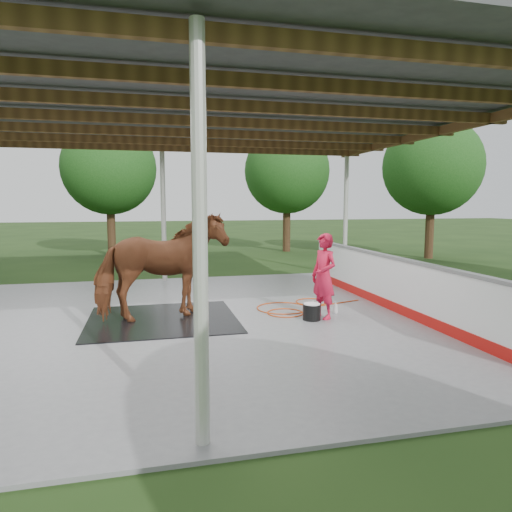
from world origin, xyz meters
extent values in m
plane|color=#1E3814|center=(0.00, 0.00, 0.00)|extent=(100.00, 100.00, 0.00)
cube|color=slate|center=(0.00, 0.00, 0.03)|extent=(12.00, 10.00, 0.05)
cylinder|color=beige|center=(0.00, -4.70, 1.98)|extent=(0.14, 0.14, 3.85)
cylinder|color=beige|center=(0.00, 4.70, 1.98)|extent=(0.14, 0.14, 3.85)
cylinder|color=beige|center=(5.70, 4.70, 1.98)|extent=(0.14, 0.14, 3.85)
cube|color=brown|center=(0.00, -4.50, 3.85)|extent=(12.00, 0.10, 0.18)
cube|color=brown|center=(0.00, -3.00, 3.85)|extent=(12.00, 0.10, 0.18)
cube|color=brown|center=(0.00, -1.50, 3.85)|extent=(12.00, 0.10, 0.18)
cube|color=brown|center=(0.00, 0.00, 3.85)|extent=(12.00, 0.10, 0.18)
cube|color=brown|center=(0.00, 1.50, 3.85)|extent=(12.00, 0.10, 0.18)
cube|color=brown|center=(0.00, 3.00, 3.85)|extent=(12.00, 0.10, 0.18)
cube|color=brown|center=(0.00, 4.50, 3.85)|extent=(12.00, 0.10, 0.18)
cube|color=brown|center=(5.70, 0.00, 3.85)|extent=(0.12, 10.00, 0.18)
cube|color=#38383A|center=(0.00, 0.00, 4.05)|extent=(12.60, 10.60, 0.10)
cube|color=red|center=(4.59, 0.00, 0.15)|extent=(0.14, 8.00, 0.20)
cube|color=white|center=(4.60, 0.00, 0.65)|extent=(0.12, 8.00, 1.00)
cube|color=slate|center=(4.60, 0.00, 1.17)|extent=(0.16, 8.00, 0.06)
cylinder|color=#382314|center=(-2.00, 12.00, 1.10)|extent=(0.36, 0.36, 2.20)
sphere|color=#194714|center=(-2.00, 12.00, 3.80)|extent=(4.00, 4.00, 4.00)
cylinder|color=#382314|center=(6.00, 12.00, 1.10)|extent=(0.36, 0.36, 2.20)
sphere|color=#194714|center=(6.00, 12.00, 3.80)|extent=(4.00, 4.00, 4.00)
cylinder|color=#382314|center=(11.00, 8.00, 1.10)|extent=(0.36, 0.36, 2.20)
sphere|color=#194714|center=(11.00, 8.00, 3.80)|extent=(4.00, 4.00, 4.00)
cube|color=black|center=(-0.22, 0.07, 0.06)|extent=(2.83, 2.66, 0.02)
imported|color=brown|center=(-0.22, 0.07, 1.10)|extent=(2.65, 1.70, 2.06)
imported|color=red|center=(2.89, -0.51, 0.89)|extent=(0.58, 0.71, 1.68)
cylinder|color=black|center=(2.61, -0.61, 0.20)|extent=(0.35, 0.35, 0.31)
cylinder|color=white|center=(2.61, -0.61, 0.36)|extent=(0.32, 0.32, 0.03)
imported|color=silver|center=(3.27, -0.25, 0.18)|extent=(0.12, 0.12, 0.26)
imported|color=#338CD8|center=(2.92, 0.15, 0.15)|extent=(0.13, 0.13, 0.20)
torus|color=#B53D0C|center=(2.33, 0.44, 0.06)|extent=(1.12, 1.12, 0.02)
torus|color=#B53D0C|center=(2.26, 0.01, 0.06)|extent=(0.76, 0.76, 0.02)
torus|color=#B53D0C|center=(3.16, 0.89, 0.06)|extent=(0.72, 0.72, 0.02)
cylinder|color=#B53D0C|center=(3.66, 0.60, 0.06)|extent=(1.28, 0.44, 0.02)
camera|label=1|loc=(-0.46, -8.82, 2.33)|focal=32.00mm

